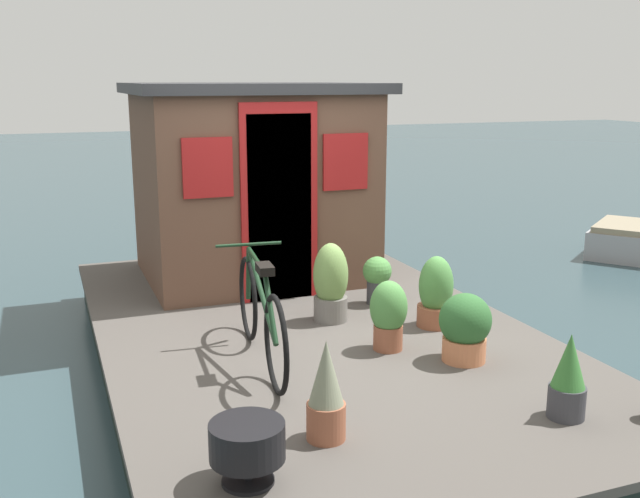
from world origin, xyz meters
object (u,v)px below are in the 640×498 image
bicycle (261,314)px  potted_plant_lavender (331,284)px  potted_plant_succulent (388,314)px  potted_plant_mint (326,393)px  potted_plant_rosemary (436,294)px  charcoal_grill (247,443)px  potted_plant_geranium (377,277)px  houseboat_cabin (252,181)px  potted_plant_sage (465,327)px  potted_plant_basil (568,378)px

bicycle → potted_plant_lavender: (0.70, -0.82, -0.05)m
potted_plant_succulent → potted_plant_mint: size_ratio=0.91×
potted_plant_rosemary → charcoal_grill: potted_plant_rosemary is taller
potted_plant_rosemary → potted_plant_lavender: bearing=59.9°
bicycle → potted_plant_rosemary: bearing=-80.5°
potted_plant_succulent → potted_plant_lavender: 0.80m
potted_plant_succulent → potted_plant_geranium: (1.07, -0.41, -0.03)m
bicycle → houseboat_cabin: bearing=-14.6°
potted_plant_succulent → charcoal_grill: 2.07m
houseboat_cabin → potted_plant_lavender: 1.79m
potted_plant_geranium → charcoal_grill: potted_plant_geranium is taller
charcoal_grill → potted_plant_mint: bearing=-61.8°
potted_plant_geranium → charcoal_grill: 3.14m
potted_plant_succulent → potted_plant_rosemary: bearing=-60.2°
bicycle → potted_plant_rosemary: bicycle is taller
houseboat_cabin → potted_plant_lavender: (-1.65, -0.20, -0.67)m
bicycle → potted_plant_lavender: bicycle is taller
potted_plant_sage → charcoal_grill: size_ratio=1.31×
potted_plant_sage → potted_plant_basil: 1.01m
potted_plant_lavender → houseboat_cabin: bearing=7.0°
potted_plant_mint → potted_plant_basil: potted_plant_mint is taller
potted_plant_mint → bicycle: bearing=0.9°
potted_plant_sage → potted_plant_succulent: potted_plant_succulent is taller
bicycle → potted_plant_sage: size_ratio=3.38×
potted_plant_sage → charcoal_grill: potted_plant_sage is taller
potted_plant_succulent → potted_plant_basil: bearing=-160.4°
houseboat_cabin → potted_plant_mint: size_ratio=3.97×
potted_plant_mint → potted_plant_geranium: potted_plant_mint is taller
houseboat_cabin → potted_plant_rosemary: (-2.09, -0.96, -0.72)m
potted_plant_succulent → potted_plant_lavender: potted_plant_lavender is taller
bicycle → potted_plant_geranium: (0.99, -1.38, -0.12)m
houseboat_cabin → potted_plant_mint: (-3.57, 0.59, -0.71)m
potted_plant_mint → potted_plant_rosemary: bearing=-46.2°
potted_plant_rosemary → potted_plant_geranium: potted_plant_rosemary is taller
potted_plant_lavender → potted_plant_geranium: bearing=-63.3°
houseboat_cabin → potted_plant_geranium: size_ratio=5.35×
houseboat_cabin → potted_plant_basil: size_ratio=4.42×
potted_plant_rosemary → potted_plant_basil: size_ratio=1.12×
potted_plant_mint → potted_plant_geranium: size_ratio=1.35×
potted_plant_rosemary → potted_plant_lavender: (0.44, 0.76, 0.05)m
potted_plant_mint → charcoal_grill: 0.61m
houseboat_cabin → potted_plant_mint: 3.69m
potted_plant_rosemary → potted_plant_basil: 1.76m
bicycle → potted_plant_succulent: size_ratio=3.18×
potted_plant_lavender → bicycle: bearing=130.7°
potted_plant_lavender → potted_plant_geranium: 0.64m
potted_plant_lavender → potted_plant_basil: bearing=-163.4°
potted_plant_geranium → potted_plant_mint: bearing=148.3°
potted_plant_basil → potted_plant_mint: bearing=79.6°
potted_plant_sage → potted_plant_rosemary: (0.75, -0.19, 0.02)m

